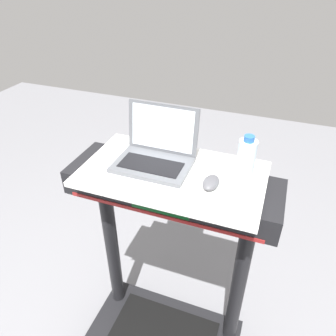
{
  "coord_description": "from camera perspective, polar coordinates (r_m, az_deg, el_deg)",
  "views": [
    {
      "loc": [
        0.36,
        -0.33,
        1.9
      ],
      "look_at": [
        0.0,
        0.65,
        1.2
      ],
      "focal_mm": 34.47,
      "sensor_mm": 36.0,
      "label": 1
    }
  ],
  "objects": [
    {
      "name": "laptop",
      "position": [
        1.36,
        -2.18,
        2.74
      ],
      "size": [
        0.31,
        0.25,
        0.23
      ],
      "rotation": [
        0.0,
        0.0,
        -0.02
      ],
      "color": "#515459",
      "rests_on": "desk_board"
    },
    {
      "name": "water_bottle",
      "position": [
        1.23,
        13.55,
        1.0
      ],
      "size": [
        0.07,
        0.07,
        0.21
      ],
      "color": "silver",
      "rests_on": "desk_board"
    },
    {
      "name": "desk_board",
      "position": [
        1.32,
        0.75,
        -1.03
      ],
      "size": [
        0.75,
        0.44,
        0.02
      ],
      "primitive_type": "cube",
      "color": "white",
      "rests_on": "treadmill_base"
    },
    {
      "name": "computer_mouse",
      "position": [
        1.24,
        7.6,
        -2.55
      ],
      "size": [
        0.07,
        0.1,
        0.03
      ],
      "primitive_type": "ellipsoid",
      "rotation": [
        0.0,
        0.0,
        -0.07
      ],
      "color": "#4C4C51",
      "rests_on": "desk_board"
    }
  ]
}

